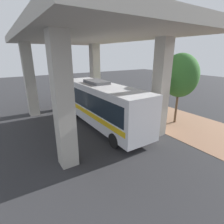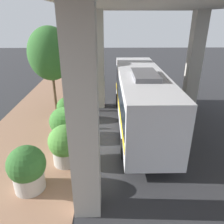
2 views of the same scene
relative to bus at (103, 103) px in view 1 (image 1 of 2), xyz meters
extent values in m
plane|color=#2D2D30|center=(-3.19, -1.37, -2.02)|extent=(80.00, 80.00, 0.00)
cube|color=#936B51|center=(-6.19, -1.37, -2.01)|extent=(6.00, 40.00, 0.02)
cube|color=#ADA89E|center=(-2.69, -6.32, 1.42)|extent=(0.90, 0.90, 6.89)
cube|color=#ADA89E|center=(-2.69, 3.57, 1.42)|extent=(0.90, 0.90, 6.89)
cube|color=#ADA89E|center=(4.31, -6.32, 1.42)|extent=(0.90, 0.90, 6.89)
cube|color=#ADA89E|center=(4.31, 3.57, 1.42)|extent=(0.90, 0.90, 6.89)
cube|color=#ADA89E|center=(0.81, -1.37, 5.17)|extent=(9.40, 17.90, 0.60)
cube|color=silver|center=(0.00, 0.01, -0.05)|extent=(2.57, 10.05, 3.04)
cube|color=#19232D|center=(0.00, 0.01, 0.32)|extent=(2.61, 9.25, 1.34)
cube|color=yellow|center=(0.00, 0.01, -0.66)|extent=(2.61, 9.55, 0.36)
cube|color=slate|center=(0.00, -1.00, 1.59)|extent=(1.28, 2.51, 0.24)
cylinder|color=black|center=(-1.20, 3.52, -1.52)|extent=(0.28, 1.00, 1.00)
cylinder|color=black|center=(1.20, 3.52, -1.52)|extent=(0.28, 1.00, 1.00)
cylinder|color=black|center=(-1.20, -3.26, -1.52)|extent=(0.28, 1.00, 1.00)
cylinder|color=black|center=(1.20, -3.26, -1.52)|extent=(0.28, 1.00, 1.00)
cylinder|color=red|center=(-3.95, -0.13, -1.60)|extent=(0.24, 0.24, 0.84)
sphere|color=red|center=(-3.95, -0.13, -1.10)|extent=(0.22, 0.22, 0.22)
cylinder|color=red|center=(-4.13, -0.13, -1.47)|extent=(0.14, 0.11, 0.11)
cylinder|color=red|center=(-3.78, -0.13, -1.47)|extent=(0.14, 0.11, 0.11)
cylinder|color=#ADA89E|center=(-5.13, -5.31, -1.63)|extent=(1.20, 1.20, 0.78)
sphere|color=#2D6028|center=(-5.13, -5.31, -0.83)|extent=(1.49, 1.49, 1.49)
sphere|color=orange|center=(-4.98, -5.43, -1.07)|extent=(0.42, 0.42, 0.42)
cylinder|color=#ADA89E|center=(-4.73, 1.10, -1.71)|extent=(0.97, 0.97, 0.62)
sphere|color=#38722D|center=(-4.73, 1.10, -1.06)|extent=(1.26, 1.26, 1.26)
sphere|color=#BF334C|center=(-4.61, 1.00, -1.27)|extent=(0.34, 0.34, 0.34)
cylinder|color=#ADA89E|center=(-4.44, -1.28, -1.71)|extent=(1.20, 1.20, 0.63)
sphere|color=#38722D|center=(-4.44, -1.28, -0.95)|extent=(1.60, 1.60, 1.60)
sphere|color=#993F8C|center=(-4.29, -1.40, -1.22)|extent=(0.42, 0.42, 0.42)
cylinder|color=#ADA89E|center=(-3.95, -3.61, -1.64)|extent=(1.22, 1.22, 0.76)
sphere|color=#4C8C38|center=(-3.95, -3.61, -0.84)|extent=(1.54, 1.54, 1.54)
sphere|color=#993F8C|center=(-3.80, -3.73, -1.09)|extent=(0.43, 0.43, 0.43)
cylinder|color=brown|center=(-5.82, 2.77, -0.40)|extent=(0.19, 0.19, 3.24)
ellipsoid|color=#2D6028|center=(-5.82, 2.77, 2.11)|extent=(2.98, 2.98, 3.58)
camera|label=1|loc=(6.84, 11.93, 3.82)|focal=28.00mm
camera|label=2|loc=(-1.93, -12.27, 4.40)|focal=35.00mm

